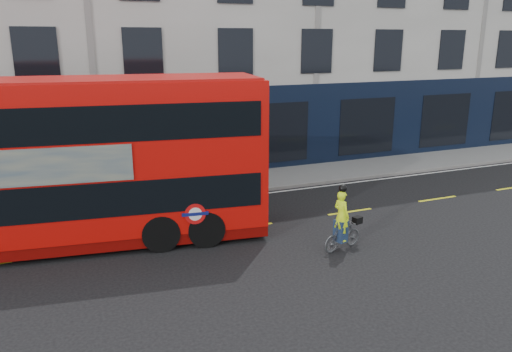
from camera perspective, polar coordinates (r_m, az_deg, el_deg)
ground at (r=14.46m, az=-13.96°, el=-9.83°), size 120.00×120.00×0.00m
pavement at (r=20.49m, az=-16.71°, el=-2.27°), size 60.00×3.00×0.12m
kerb at (r=19.07m, az=-16.24°, el=-3.53°), size 60.00×0.12×0.13m
building_terrace at (r=26.07m, az=-19.57°, el=17.73°), size 50.00×10.07×15.00m
road_edge_line at (r=18.80m, az=-16.12°, el=-3.99°), size 58.00×0.10×0.01m
lane_dashes at (r=15.82m, az=-14.79°, el=-7.61°), size 58.00×0.12×0.01m
bus at (r=15.70m, az=-21.96°, el=1.39°), size 12.58×4.38×4.98m
cyclist at (r=14.94m, az=9.83°, el=-5.85°), size 1.49×0.74×2.04m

